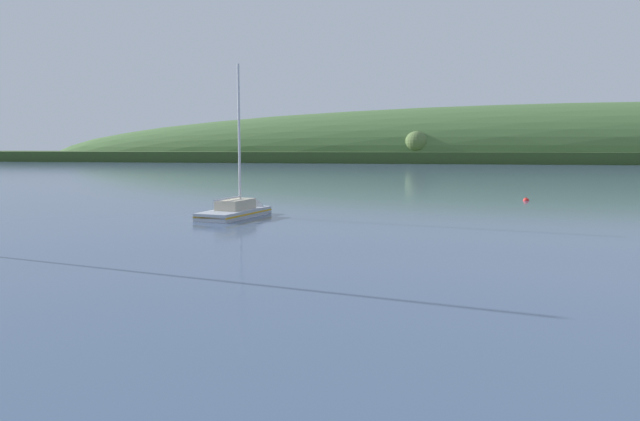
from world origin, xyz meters
TOP-DOWN VIEW (x-y plane):
  - far_shoreline_hill at (76.70, 228.64)m, footprint 575.32×81.81m
  - sailboat_midwater_white at (-3.97, 48.07)m, footprint 4.08×7.96m
  - mooring_buoy_foreground at (19.08, 65.00)m, footprint 0.57×0.57m

SIDE VIEW (x-z plane):
  - mooring_buoy_foreground at x=19.08m, z-range -0.32..0.32m
  - sailboat_midwater_white at x=-3.97m, z-range -6.08..6.35m
  - far_shoreline_hill at x=76.70m, z-range -20.66..21.05m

